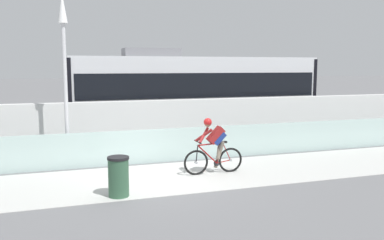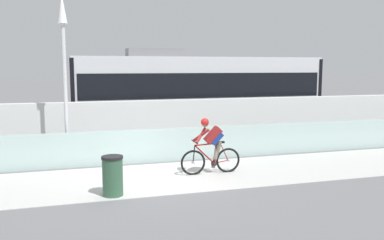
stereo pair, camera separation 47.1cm
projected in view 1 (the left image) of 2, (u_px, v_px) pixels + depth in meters
The scene contains 10 objects.
ground_plane at pixel (159, 178), 11.22m from camera, with size 200.00×200.00×0.00m, color slate.
bike_path_deck at pixel (159, 178), 11.21m from camera, with size 32.00×3.20×0.01m, color beige.
glass_parapet at pixel (145, 147), 12.89m from camera, with size 32.00×0.05×1.08m, color #ADC6C1.
concrete_barrier_wall at pixel (134, 127), 14.53m from camera, with size 32.00×0.36×1.84m, color silver.
tram_rail_near at pixel (124, 140), 16.99m from camera, with size 32.00×0.08×0.01m, color #595654.
tram_rail_far at pixel (119, 135), 18.34m from camera, with size 32.00×0.08×0.01m, color #595654.
tram at pixel (194, 92), 18.46m from camera, with size 11.06×2.54×3.81m.
cyclist_on_bike at pixel (214, 147), 11.62m from camera, with size 1.77×0.58×1.61m.
lamp_post_antenna at pixel (64, 58), 12.09m from camera, with size 0.28×0.28×5.20m.
trash_bin at pixel (119, 177), 9.58m from camera, with size 0.51×0.51×0.96m.
Camera 1 is at (-2.57, -10.64, 3.04)m, focal length 38.35 mm.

